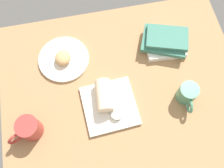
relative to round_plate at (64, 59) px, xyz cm
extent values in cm
cube|color=#9E754C|center=(24.44, -20.88, -2.70)|extent=(110.00, 90.00, 4.00)
cylinder|color=silver|center=(0.00, 0.00, 0.00)|extent=(23.79, 23.79, 1.40)
ellipsoid|color=tan|center=(-0.05, -0.80, 2.90)|extent=(9.57, 9.99, 4.41)
cube|color=silver|center=(16.85, -26.90, 0.10)|extent=(23.86, 23.86, 1.60)
cylinder|color=silver|center=(18.96, -31.54, 1.95)|extent=(5.26, 5.26, 2.10)
cylinder|color=#CB562A|center=(18.96, -31.54, 2.70)|extent=(4.31, 4.31, 0.40)
cylinder|color=beige|center=(15.16, -23.19, 4.49)|extent=(8.19, 14.09, 7.18)
cube|color=silver|center=(48.66, -2.05, 0.84)|extent=(19.14, 17.09, 3.08)
cube|color=#387260|center=(48.03, -1.72, 3.47)|extent=(24.60, 21.37, 2.18)
cube|color=#387260|center=(49.08, -1.55, 5.73)|extent=(21.90, 17.49, 2.33)
cylinder|color=#B23833|center=(-17.33, -30.99, 4.31)|extent=(9.34, 9.34, 10.02)
cylinder|color=olive|center=(-17.33, -30.99, 8.72)|extent=(7.66, 7.66, 0.40)
torus|color=#B23833|center=(-22.93, -33.92, 4.31)|extent=(6.95, 4.41, 7.21)
cylinder|color=#4C8C6B|center=(50.63, -28.97, 3.89)|extent=(8.17, 8.17, 9.18)
cylinder|color=#986F44|center=(50.63, -28.97, 7.88)|extent=(6.70, 6.70, 0.40)
torus|color=#4C8C6B|center=(49.89, -34.52, 3.89)|extent=(2.09, 6.81, 6.71)
camera|label=1|loc=(11.52, -58.45, 107.23)|focal=40.71mm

